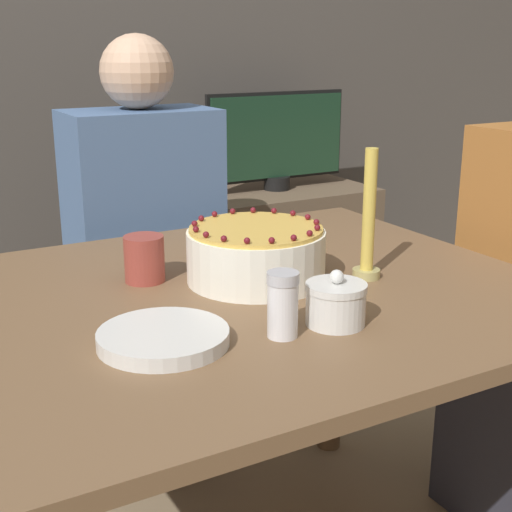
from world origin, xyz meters
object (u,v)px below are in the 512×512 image
cake (256,254)px  candle (368,227)px  person_man_blue_shirt (147,284)px  tv_monitor (277,139)px  sugar_bowl (336,303)px  sugar_shaker (283,304)px

cake → candle: 0.23m
person_man_blue_shirt → tv_monitor: bearing=-146.8°
sugar_bowl → sugar_shaker: (-0.11, -0.00, 0.02)m
cake → candle: size_ratio=1.05×
cake → sugar_bowl: cake is taller
cake → sugar_shaker: (-0.10, -0.27, 0.00)m
sugar_shaker → sugar_bowl: bearing=0.1°
candle → person_man_blue_shirt: person_man_blue_shirt is taller
sugar_shaker → candle: bearing=29.5°
cake → tv_monitor: (0.72, 1.11, 0.05)m
sugar_bowl → tv_monitor: (0.71, 1.38, 0.07)m
person_man_blue_shirt → cake: bearing=89.3°
cake → person_man_blue_shirt: 0.70m
person_man_blue_shirt → candle: bearing=104.7°
cake → sugar_bowl: (0.00, -0.27, -0.02)m
candle → tv_monitor: size_ratio=0.46×
tv_monitor → candle: bearing=-113.0°
cake → tv_monitor: bearing=57.2°
sugar_bowl → person_man_blue_shirt: bearing=89.8°
sugar_bowl → sugar_shaker: size_ratio=0.95×
sugar_shaker → tv_monitor: size_ratio=0.19×
candle → sugar_bowl: bearing=-139.2°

